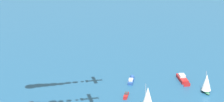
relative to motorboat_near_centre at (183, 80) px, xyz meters
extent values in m
cube|color=#B21E1E|center=(-1.28, -0.68, -0.14)|extent=(8.70, 6.34, 1.35)
cone|color=#B21E1E|center=(3.26, 1.74, -0.14)|extent=(3.17, 3.39, 2.69)
cube|color=silver|center=(-1.84, -0.98, 1.03)|extent=(3.61, 3.29, 1.01)
cylinder|color=#B2B2B7|center=(27.82, -7.93, 4.37)|extent=(0.14, 0.14, 8.35)
cone|color=white|center=(28.05, -7.05, 3.95)|extent=(4.89, 4.89, 7.09)
ellipsoid|color=#33704C|center=(7.11, 9.77, -0.37)|extent=(6.45, 4.87, 0.90)
cylinder|color=#B2B2B7|center=(6.70, 9.52, 3.79)|extent=(0.14, 0.14, 7.42)
cone|color=white|center=(7.39, 9.93, 3.42)|extent=(4.87, 4.87, 6.30)
cube|color=#B21E1E|center=(20.12, -17.25, -0.45)|extent=(4.73, 2.20, 0.73)
cone|color=#B21E1E|center=(22.87, -16.78, -0.45)|extent=(1.39, 1.63, 1.46)
cube|color=#38383D|center=(19.79, -17.30, 0.18)|extent=(1.76, 1.41, 0.55)
cube|color=#23478C|center=(7.37, -19.33, -0.34)|extent=(6.25, 2.96, 0.96)
cone|color=#23478C|center=(3.75, -19.99, -0.34)|extent=(1.86, 2.17, 1.92)
cube|color=silver|center=(7.81, -19.25, 0.50)|extent=(2.34, 1.89, 0.72)
camera|label=1|loc=(168.85, 29.17, 71.18)|focal=74.69mm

